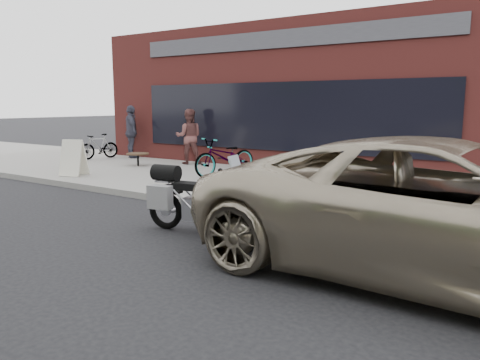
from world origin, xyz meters
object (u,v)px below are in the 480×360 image
minivan (449,211)px  bicycle_front (225,157)px  bicycle_rear (99,146)px  sandwich_sign (74,158)px  motorcycle (194,199)px  cafe_patron_right (131,132)px  cafe_patron_left (189,137)px  cafe_table (138,154)px

minivan → bicycle_front: 7.74m
bicycle_rear → sandwich_sign: sandwich_sign is taller
bicycle_front → sandwich_sign: size_ratio=2.01×
motorcycle → cafe_patron_right: size_ratio=1.10×
bicycle_front → sandwich_sign: (-3.45, -2.23, -0.03)m
bicycle_rear → cafe_patron_left: bearing=23.6°
sandwich_sign → cafe_patron_left: (1.03, 3.63, 0.39)m
bicycle_front → cafe_patron_right: 5.46m
minivan → bicycle_rear: size_ratio=4.17×
motorcycle → bicycle_rear: (-8.53, 5.19, 0.02)m
cafe_patron_left → minivan: bearing=109.7°
sandwich_sign → cafe_patron_right: size_ratio=0.52×
sandwich_sign → cafe_table: bearing=73.1°
bicycle_front → motorcycle: bearing=-43.0°
cafe_patron_left → cafe_patron_right: size_ratio=0.94×
motorcycle → bicycle_rear: motorcycle is taller
minivan → bicycle_front: (-6.34, 4.43, -0.18)m
bicycle_front → cafe_patron_left: bearing=167.2°
motorcycle → cafe_table: size_ratio=2.95×
bicycle_front → cafe_table: (-3.46, 0.14, -0.15)m
bicycle_front → cafe_patron_left: (-2.42, 1.40, 0.37)m
minivan → cafe_patron_right: bearing=64.6°
motorcycle → sandwich_sign: motorcycle is taller
bicycle_front → cafe_table: bearing=-165.1°
bicycle_rear → cafe_table: (2.51, -0.58, -0.07)m
minivan → cafe_patron_right: size_ratio=3.25×
bicycle_front → cafe_patron_right: (-5.21, 1.57, 0.42)m
cafe_patron_right → minivan: bearing=-177.0°
cafe_table → cafe_patron_left: size_ratio=0.40×
motorcycle → cafe_patron_right: (-7.77, 6.04, 0.52)m
cafe_table → cafe_patron_left: 1.71m
motorcycle → cafe_patron_left: 7.71m
motorcycle → minivan: 3.79m
cafe_patron_right → bicycle_rear: bearing=78.8°
cafe_table → cafe_patron_right: 2.33m
motorcycle → sandwich_sign: (-6.01, 2.24, 0.07)m
motorcycle → sandwich_sign: bearing=151.3°
bicycle_front → bicycle_rear: size_ratio=1.34×
minivan → cafe_patron_left: size_ratio=3.45×
cafe_patron_left → sandwich_sign: bearing=37.5°
cafe_table → cafe_patron_right: cafe_patron_right is taller
cafe_table → bicycle_front: bearing=-2.4°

